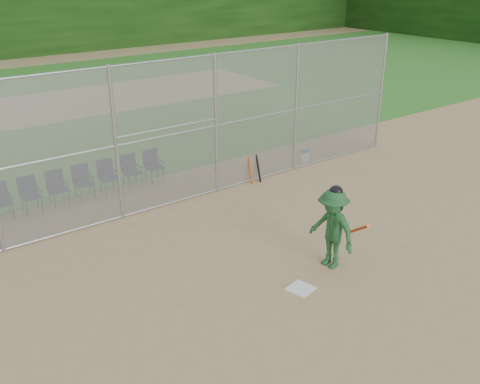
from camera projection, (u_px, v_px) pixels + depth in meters
ground at (309, 276)px, 11.49m from camera, size 100.00×100.00×0.00m
grass_strip at (42, 107)px, 24.78m from camera, size 100.00×100.00×0.00m
dirt_patch_far at (42, 107)px, 24.78m from camera, size 24.00×24.00×0.00m
backstop_fence at (185, 129)px, 14.36m from camera, size 16.09×0.09×4.00m
home_plate at (301, 289)px, 11.03m from camera, size 0.58×0.58×0.02m
batter_at_plate at (332, 228)px, 11.52m from camera, size 0.91×1.36×1.91m
water_cooler at (305, 156)px, 18.00m from camera, size 0.31×0.31×0.39m
spare_bats at (254, 169)px, 16.21m from camera, size 0.36×0.29×0.84m
chair_1 at (2, 202)px, 13.86m from camera, size 0.54×0.52×0.96m
chair_2 at (31, 195)px, 14.26m from camera, size 0.54×0.52×0.96m
chair_3 at (58, 189)px, 14.67m from camera, size 0.54×0.52×0.96m
chair_4 at (84, 183)px, 15.07m from camera, size 0.54×0.52×0.96m
chair_5 at (109, 177)px, 15.47m from camera, size 0.54×0.52×0.96m
chair_6 at (132, 171)px, 15.88m from camera, size 0.54×0.52×0.96m
chair_7 at (154, 166)px, 16.28m from camera, size 0.54×0.52×0.96m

